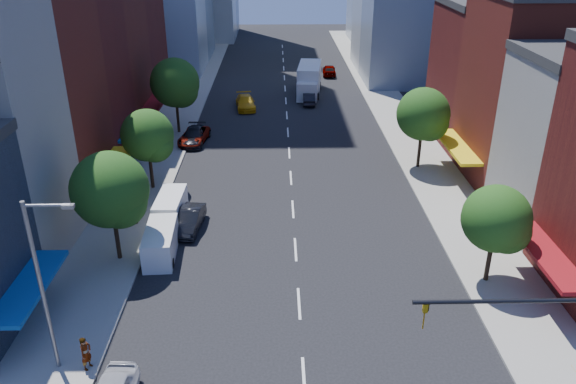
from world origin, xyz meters
The scene contains 27 objects.
ground centered at (0.00, 0.00, 0.00)m, with size 220.00×220.00×0.00m, color black.
sidewalk_left centered at (-12.50, 40.00, 0.07)m, with size 5.00×120.00×0.15m, color gray.
sidewalk_right centered at (12.50, 40.00, 0.07)m, with size 5.00×120.00×0.15m, color gray.
bldg_left_2 centered at (-21.00, 20.50, 8.00)m, with size 12.00×9.00×16.00m, color maroon.
bldg_left_3 centered at (-21.00, 29.00, 7.50)m, with size 12.00×8.00×15.00m, color #531514.
bldg_left_4 centered at (-21.00, 37.50, 8.50)m, with size 12.00×9.00×17.00m, color maroon.
bldg_left_5 centered at (-21.00, 47.00, 6.50)m, with size 12.00×10.00×13.00m, color #531514.
bldg_right_2 centered at (21.00, 24.00, 7.50)m, with size 12.00×10.00×15.00m, color maroon.
bldg_right_3 centered at (21.00, 34.00, 6.50)m, with size 12.00×10.00×13.00m, color #531514.
traffic_signal centered at (9.94, -4.50, 4.16)m, with size 7.24×2.24×8.00m.
streetlight centered at (-11.81, 1.00, 5.28)m, with size 2.25×0.25×9.00m.
tree_left_near centered at (-11.35, 10.92, 4.87)m, with size 4.80×4.80×7.30m.
tree_left_mid centered at (-11.35, 21.92, 4.53)m, with size 4.20×4.20×6.65m.
tree_left_far centered at (-11.35, 35.92, 5.20)m, with size 5.00×5.00×7.75m.
tree_right_near centered at (11.65, 7.92, 4.19)m, with size 4.00×4.00×6.20m.
tree_right_far centered at (11.65, 25.92, 4.86)m, with size 4.60×4.60×7.20m.
parked_car_second centered at (-7.50, 15.02, 0.74)m, with size 1.56×4.48×1.48m, color black.
parked_car_third centered at (-9.50, 32.96, 0.72)m, with size 2.38×5.17×1.44m, color #999999.
parked_car_rear centered at (-9.50, 32.91, 0.74)m, with size 2.08×5.12×1.49m, color black.
cargo_van_near centered at (-8.85, 11.33, 0.98)m, with size 2.10×4.72×1.97m.
cargo_van_far centered at (-9.08, 16.49, 0.95)m, with size 1.94×4.54×1.91m.
taxi centered at (-4.88, 44.74, 0.76)m, with size 2.13×5.25×1.52m, color #DD9C0B.
traffic_car_oncoming centered at (2.80, 46.50, 0.69)m, with size 1.45×4.17×1.37m, color black.
traffic_car_far centered at (6.60, 61.28, 0.79)m, with size 1.86×4.62×1.58m, color #999999.
box_truck centered at (3.08, 51.39, 1.73)m, with size 3.67×9.35×3.66m.
pedestrian_near centered at (-10.50, 0.84, 1.05)m, with size 0.65×0.43×1.80m, color #999999.
pedestrian_far centered at (-11.57, 15.76, 1.06)m, with size 0.88×0.69×1.81m, color #999999.
Camera 1 is at (-1.21, -20.49, 19.60)m, focal length 35.00 mm.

